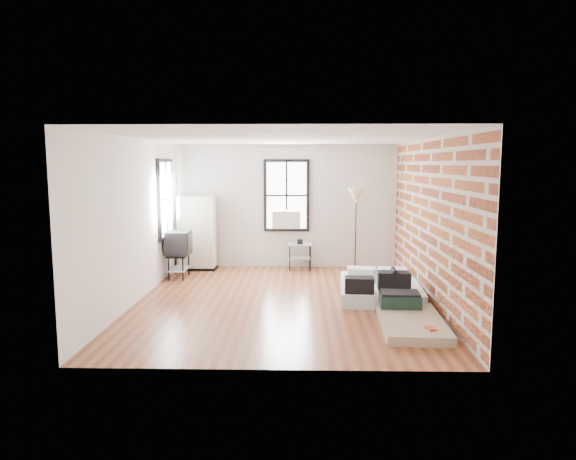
{
  "coord_description": "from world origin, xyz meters",
  "views": [
    {
      "loc": [
        0.33,
        -8.68,
        2.38
      ],
      "look_at": [
        0.1,
        0.3,
        1.21
      ],
      "focal_mm": 32.0,
      "sensor_mm": 36.0,
      "label": 1
    }
  ],
  "objects_px": {
    "mattress_bare": "(409,317)",
    "side_table": "(300,249)",
    "tv_stand": "(179,245)",
    "wardrobe": "(197,233)",
    "mattress_main": "(379,287)",
    "floor_lamp": "(356,200)"
  },
  "relations": [
    {
      "from": "floor_lamp",
      "to": "tv_stand",
      "type": "height_order",
      "value": "floor_lamp"
    },
    {
      "from": "mattress_main",
      "to": "floor_lamp",
      "type": "relative_size",
      "value": 1.08
    },
    {
      "from": "side_table",
      "to": "floor_lamp",
      "type": "xyz_separation_m",
      "value": [
        1.24,
        -0.07,
        1.12
      ]
    },
    {
      "from": "wardrobe",
      "to": "mattress_main",
      "type": "bearing_deg",
      "value": -30.86
    },
    {
      "from": "wardrobe",
      "to": "tv_stand",
      "type": "distance_m",
      "value": 0.89
    },
    {
      "from": "wardrobe",
      "to": "side_table",
      "type": "relative_size",
      "value": 2.42
    },
    {
      "from": "floor_lamp",
      "to": "side_table",
      "type": "bearing_deg",
      "value": 176.76
    },
    {
      "from": "mattress_bare",
      "to": "side_table",
      "type": "distance_m",
      "value": 4.29
    },
    {
      "from": "side_table",
      "to": "mattress_bare",
      "type": "bearing_deg",
      "value": -67.62
    },
    {
      "from": "wardrobe",
      "to": "tv_stand",
      "type": "height_order",
      "value": "wardrobe"
    },
    {
      "from": "floor_lamp",
      "to": "mattress_main",
      "type": "bearing_deg",
      "value": -85.07
    },
    {
      "from": "mattress_main",
      "to": "tv_stand",
      "type": "relative_size",
      "value": 2.03
    },
    {
      "from": "wardrobe",
      "to": "side_table",
      "type": "height_order",
      "value": "wardrobe"
    },
    {
      "from": "mattress_bare",
      "to": "floor_lamp",
      "type": "relative_size",
      "value": 0.95
    },
    {
      "from": "wardrobe",
      "to": "mattress_bare",
      "type": "bearing_deg",
      "value": -43.96
    },
    {
      "from": "mattress_bare",
      "to": "side_table",
      "type": "xyz_separation_m",
      "value": [
        -1.63,
        3.95,
        0.35
      ]
    },
    {
      "from": "mattress_bare",
      "to": "tv_stand",
      "type": "relative_size",
      "value": 1.79
    },
    {
      "from": "floor_lamp",
      "to": "tv_stand",
      "type": "bearing_deg",
      "value": -167.13
    },
    {
      "from": "tv_stand",
      "to": "mattress_bare",
      "type": "bearing_deg",
      "value": -36.63
    },
    {
      "from": "floor_lamp",
      "to": "mattress_bare",
      "type": "bearing_deg",
      "value": -84.25
    },
    {
      "from": "mattress_main",
      "to": "tv_stand",
      "type": "bearing_deg",
      "value": 164.25
    },
    {
      "from": "mattress_main",
      "to": "side_table",
      "type": "height_order",
      "value": "side_table"
    }
  ]
}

